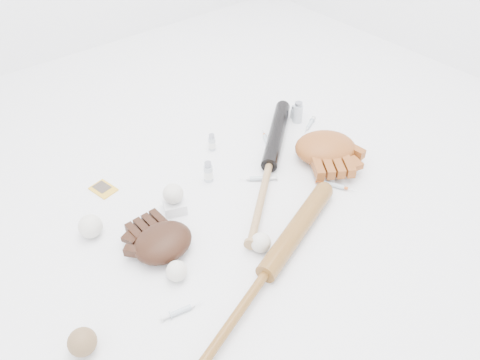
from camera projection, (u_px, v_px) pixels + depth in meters
bat_dark at (269, 164)px, 1.80m from camera, size 0.72×0.61×0.06m
bat_wood at (266, 273)px, 1.40m from camera, size 0.88×0.36×0.07m
glove_dark at (163, 242)px, 1.48m from camera, size 0.24×0.24×0.08m
glove_tan at (325, 148)px, 1.84m from camera, size 0.40×0.40×0.10m
trading_card at (103, 189)px, 1.73m from camera, size 0.09×0.11×0.01m
pedestal at (175, 206)px, 1.64m from camera, size 0.10×0.10×0.04m
baseball_on_pedestal at (173, 194)px, 1.60m from camera, size 0.07×0.07×0.07m
baseball_left at (177, 271)px, 1.41m from camera, size 0.07×0.07×0.07m
baseball_upper at (90, 226)px, 1.54m from camera, size 0.08×0.08×0.08m
baseball_mid at (261, 243)px, 1.49m from camera, size 0.07×0.07×0.07m
baseball_aged at (82, 342)px, 1.23m from camera, size 0.08×0.08×0.08m
syringe_0 at (181, 311)px, 1.33m from camera, size 0.14×0.05×0.02m
syringe_1 at (259, 178)px, 1.77m from camera, size 0.14×0.12×0.02m
syringe_2 at (267, 141)px, 1.95m from camera, size 0.10×0.15×0.02m
syringe_3 at (334, 185)px, 1.74m from camera, size 0.10×0.16×0.02m
syringe_4 at (310, 124)px, 2.04m from camera, size 0.13×0.08×0.02m
vial_0 at (212, 142)px, 1.90m from camera, size 0.03×0.03×0.07m
vial_1 at (293, 112)px, 2.08m from camera, size 0.02×0.02×0.06m
vial_2 at (208, 172)px, 1.75m from camera, size 0.03×0.03×0.09m
vial_3 at (298, 112)px, 2.04m from camera, size 0.04×0.04×0.10m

